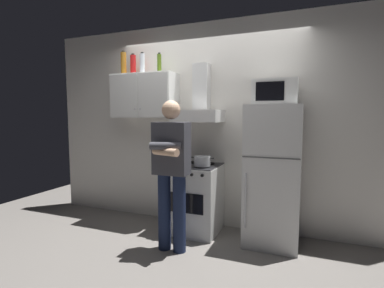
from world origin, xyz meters
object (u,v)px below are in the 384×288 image
(refrigerator, at_px, (273,175))
(bottle_soda_red, at_px, (133,65))
(bottle_vodka_clear, at_px, (142,64))
(cooking_pot, at_px, (202,161))
(bottle_liquor_amber, at_px, (124,64))
(bottle_olive_oil, at_px, (159,64))
(range_hood, at_px, (199,107))
(microwave, at_px, (275,92))
(person_standing, at_px, (171,170))
(stove_oven, at_px, (195,198))
(upper_cabinet, at_px, (144,96))

(refrigerator, relative_size, bottle_soda_red, 5.61)
(bottle_vodka_clear, xyz_separation_m, bottle_soda_red, (-0.14, -0.00, -0.01))
(cooking_pot, distance_m, bottle_liquor_amber, 1.80)
(bottle_olive_oil, distance_m, bottle_soda_red, 0.40)
(range_hood, distance_m, bottle_liquor_amber, 1.28)
(bottle_liquor_amber, bearing_deg, bottle_vodka_clear, 5.71)
(bottle_vodka_clear, xyz_separation_m, bottle_liquor_amber, (-0.28, -0.03, 0.02))
(range_hood, xyz_separation_m, bottle_vodka_clear, (-0.84, 0.02, 0.59))
(bottle_soda_red, bearing_deg, bottle_vodka_clear, 1.22)
(microwave, height_order, person_standing, microwave)
(stove_oven, height_order, range_hood, range_hood)
(upper_cabinet, relative_size, bottle_olive_oil, 3.33)
(cooking_pot, bearing_deg, microwave, 9.57)
(stove_oven, xyz_separation_m, bottle_liquor_amber, (-1.12, 0.12, 1.78))
(microwave, bearing_deg, upper_cabinet, 176.52)
(refrigerator, bearing_deg, bottle_vodka_clear, 175.34)
(range_hood, bearing_deg, upper_cabinet, -179.91)
(upper_cabinet, distance_m, bottle_vodka_clear, 0.44)
(upper_cabinet, bearing_deg, range_hood, 0.09)
(range_hood, xyz_separation_m, bottle_soda_red, (-0.98, 0.02, 0.59))
(bottle_vodka_clear, bearing_deg, cooking_pot, -15.31)
(stove_oven, height_order, person_standing, person_standing)
(bottle_vodka_clear, bearing_deg, range_hood, -1.36)
(microwave, distance_m, person_standing, 1.45)
(refrigerator, relative_size, bottle_liquor_amber, 4.86)
(cooking_pot, height_order, bottle_liquor_amber, bottle_liquor_amber)
(range_hood, distance_m, microwave, 0.97)
(bottle_olive_oil, xyz_separation_m, bottle_soda_red, (-0.40, -0.01, 0.01))
(person_standing, bearing_deg, bottle_soda_red, 141.28)
(refrigerator, bearing_deg, bottle_olive_oil, 174.16)
(bottle_liquor_amber, bearing_deg, stove_oven, -6.00)
(person_standing, xyz_separation_m, cooking_pot, (0.18, 0.49, 0.03))
(upper_cabinet, distance_m, microwave, 1.75)
(upper_cabinet, height_order, cooking_pot, upper_cabinet)
(bottle_olive_oil, distance_m, bottle_vodka_clear, 0.26)
(person_standing, distance_m, bottle_liquor_amber, 1.84)
(stove_oven, relative_size, microwave, 1.82)
(cooking_pot, relative_size, bottle_vodka_clear, 1.01)
(microwave, bearing_deg, stove_oven, -178.85)
(range_hood, xyz_separation_m, bottle_olive_oil, (-0.58, 0.03, 0.58))
(range_hood, bearing_deg, bottle_vodka_clear, 178.64)
(microwave, bearing_deg, bottle_liquor_amber, 177.26)
(range_hood, relative_size, bottle_vodka_clear, 2.53)
(person_standing, height_order, bottle_olive_oil, bottle_olive_oil)
(bottle_soda_red, bearing_deg, upper_cabinet, -5.62)
(bottle_liquor_amber, bearing_deg, range_hood, 0.43)
(bottle_olive_oil, height_order, bottle_vodka_clear, bottle_vodka_clear)
(range_hood, relative_size, microwave, 1.56)
(refrigerator, relative_size, microwave, 3.33)
(refrigerator, distance_m, bottle_liquor_amber, 2.51)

